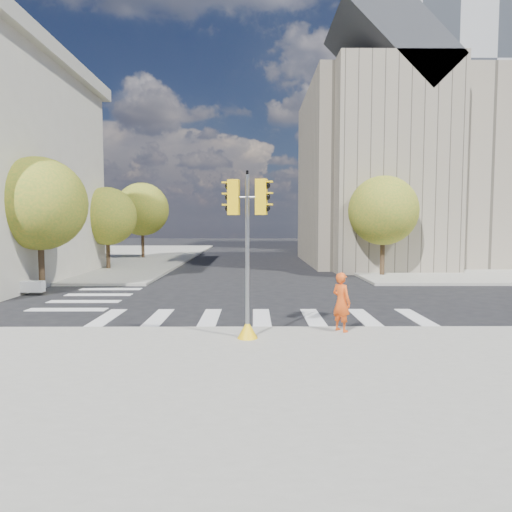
{
  "coord_description": "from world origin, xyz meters",
  "views": [
    {
      "loc": [
        -0.39,
        -17.71,
        3.31
      ],
      "look_at": [
        -0.29,
        -1.11,
        2.1
      ],
      "focal_mm": 32.0,
      "sensor_mm": 36.0,
      "label": 1
    }
  ],
  "objects": [
    {
      "name": "traffic_signal",
      "position": [
        -0.55,
        -5.39,
        2.08
      ],
      "size": [
        1.08,
        0.56,
        4.56
      ],
      "rotation": [
        0.0,
        0.0,
        -0.2
      ],
      "color": "yellow",
      "rests_on": "sidewalk_near"
    },
    {
      "name": "ground",
      "position": [
        0.0,
        0.0,
        0.0
      ],
      "size": [
        160.0,
        160.0,
        0.0
      ],
      "primitive_type": "plane",
      "color": "black",
      "rests_on": "ground"
    },
    {
      "name": "tree_lw_far",
      "position": [
        -10.5,
        24.0,
        4.54
      ],
      "size": [
        4.8,
        4.8,
        6.95
      ],
      "color": "#382616",
      "rests_on": "ground"
    },
    {
      "name": "tree_lw_mid",
      "position": [
        -10.5,
        14.0,
        3.76
      ],
      "size": [
        4.0,
        4.0,
        5.77
      ],
      "color": "#382616",
      "rests_on": "ground"
    },
    {
      "name": "sidewalk_near",
      "position": [
        0.0,
        -11.0,
        0.07
      ],
      "size": [
        30.0,
        14.0,
        0.15
      ],
      "primitive_type": "cube",
      "color": "gray",
      "rests_on": "ground"
    },
    {
      "name": "photographer",
      "position": [
        2.18,
        -4.6,
        1.01
      ],
      "size": [
        0.71,
        0.75,
        1.73
      ],
      "primitive_type": "imported",
      "rotation": [
        0.0,
        0.0,
        2.22
      ],
      "color": "#E85015",
      "rests_on": "sidewalk_near"
    },
    {
      "name": "civic_building",
      "position": [
        15.59,
        19.12,
        7.26
      ],
      "size": [
        26.0,
        16.0,
        19.39
      ],
      "color": "gray",
      "rests_on": "ground"
    },
    {
      "name": "office_tower",
      "position": [
        22.0,
        42.0,
        15.0
      ],
      "size": [
        20.0,
        18.0,
        30.0
      ],
      "primitive_type": "cube",
      "color": "#9EA0A3",
      "rests_on": "ground"
    },
    {
      "name": "tree_re_mid",
      "position": [
        7.5,
        22.0,
        4.35
      ],
      "size": [
        4.6,
        4.6,
        6.66
      ],
      "color": "#382616",
      "rests_on": "ground"
    },
    {
      "name": "tree_re_near",
      "position": [
        7.5,
        10.0,
        4.05
      ],
      "size": [
        4.2,
        4.2,
        6.16
      ],
      "color": "#382616",
      "rests_on": "ground"
    },
    {
      "name": "tree_lw_near",
      "position": [
        -10.5,
        4.0,
        4.2
      ],
      "size": [
        4.4,
        4.4,
        6.41
      ],
      "color": "#382616",
      "rests_on": "ground"
    },
    {
      "name": "sidewalk_far_right",
      "position": [
        20.0,
        26.0,
        0.07
      ],
      "size": [
        28.0,
        40.0,
        0.15
      ],
      "primitive_type": "cube",
      "color": "gray",
      "rests_on": "ground"
    },
    {
      "name": "sidewalk_far_left",
      "position": [
        -20.0,
        26.0,
        0.07
      ],
      "size": [
        28.0,
        40.0,
        0.15
      ],
      "primitive_type": "cube",
      "color": "gray",
      "rests_on": "ground"
    },
    {
      "name": "tree_re_far",
      "position": [
        7.5,
        34.0,
        3.87
      ],
      "size": [
        4.0,
        4.0,
        5.88
      ],
      "color": "#382616",
      "rests_on": "ground"
    },
    {
      "name": "lamp_far",
      "position": [
        8.0,
        28.0,
        4.58
      ],
      "size": [
        0.35,
        0.18,
        8.11
      ],
      "color": "black",
      "rests_on": "sidewalk_far_right"
    },
    {
      "name": "lamp_near",
      "position": [
        8.0,
        14.0,
        4.58
      ],
      "size": [
        0.35,
        0.18,
        8.11
      ],
      "color": "black",
      "rests_on": "sidewalk_far_right"
    }
  ]
}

